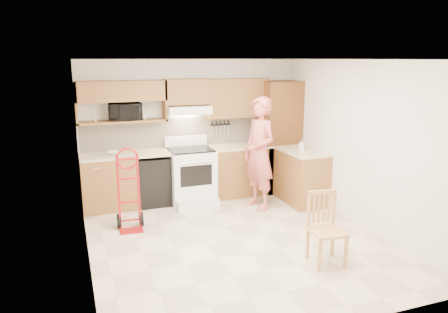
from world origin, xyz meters
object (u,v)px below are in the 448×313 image
range (192,171)px  dining_chair (327,229)px  person (259,153)px  microwave (125,111)px  hand_truck (129,193)px

range → dining_chair: size_ratio=1.27×
dining_chair → person: bearing=94.3°
range → microwave: bearing=163.4°
range → dining_chair: bearing=-71.8°
person → microwave: bearing=-126.1°
microwave → hand_truck: microwave is taller
dining_chair → hand_truck: bearing=143.9°
microwave → hand_truck: 1.62m
range → dining_chair: (0.93, -2.83, -0.12)m
person → hand_truck: bearing=-94.8°
person → dining_chair: bearing=-12.8°
microwave → person: (2.06, -0.96, -0.68)m
range → person: 1.25m
dining_chair → microwave: bearing=128.4°
hand_truck → microwave: bearing=86.2°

